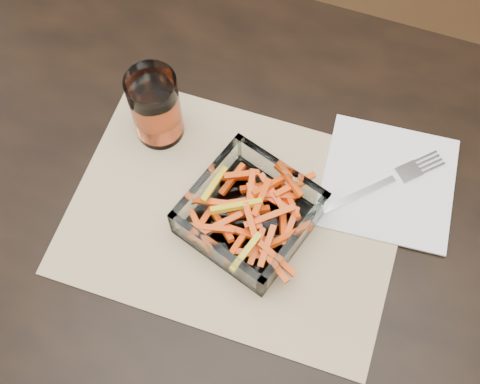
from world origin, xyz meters
name	(u,v)px	position (x,y,z in m)	size (l,w,h in m)	color
dining_table	(267,276)	(0.00, 0.00, 0.66)	(1.60, 0.90, 0.75)	black
placemat	(235,215)	(-0.06, 0.04, 0.75)	(0.45, 0.33, 0.00)	tan
glass_bowl	(250,215)	(-0.04, 0.04, 0.78)	(0.19, 0.19, 0.06)	white
tumbler	(156,109)	(-0.21, 0.13, 0.81)	(0.07, 0.07, 0.12)	white
napkin	(388,182)	(0.13, 0.16, 0.76)	(0.18, 0.18, 0.00)	white
fork	(387,181)	(0.12, 0.16, 0.76)	(0.15, 0.15, 0.00)	silver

